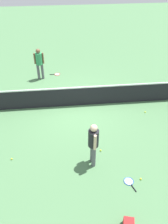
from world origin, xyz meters
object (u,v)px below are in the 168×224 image
(tennis_ball_near_player, at_px, (141,179))
(tennis_ball_by_net, at_px, (101,150))
(tennis_racket_far_player, at_px, (57,74))
(player_near_side, at_px, (93,142))
(tennis_ball_baseline, at_px, (145,112))
(tennis_ball_stray_left, at_px, (12,159))
(tennis_racket_near_player, at_px, (129,182))
(player_far_side, at_px, (39,61))

(tennis_ball_near_player, relative_size, tennis_ball_by_net, 1.00)
(tennis_racket_far_player, bearing_deg, player_near_side, -80.09)
(player_near_side, relative_size, tennis_ball_baseline, 25.76)
(tennis_racket_far_player, relative_size, tennis_ball_baseline, 8.87)
(tennis_ball_near_player, bearing_deg, tennis_ball_stray_left, 163.04)
(tennis_racket_near_player, bearing_deg, tennis_ball_stray_left, 160.67)
(player_far_side, relative_size, tennis_ball_near_player, 25.76)
(player_far_side, relative_size, tennis_racket_far_player, 2.90)
(player_near_side, distance_m, tennis_ball_baseline, 3.87)
(tennis_racket_far_player, xyz_separation_m, tennis_ball_near_player, (2.59, -7.46, 0.02))
(player_far_side, bearing_deg, tennis_racket_near_player, -66.83)
(tennis_racket_near_player, bearing_deg, tennis_racket_far_player, 106.31)
(tennis_ball_by_net, bearing_deg, tennis_racket_far_player, 103.98)
(player_far_side, bearing_deg, tennis_ball_stray_left, -97.75)
(tennis_racket_far_player, height_order, tennis_ball_stray_left, tennis_ball_stray_left)
(tennis_racket_near_player, xyz_separation_m, tennis_ball_near_player, (0.39, 0.06, 0.02))
(tennis_ball_baseline, bearing_deg, player_near_side, -136.08)
(player_near_side, bearing_deg, tennis_ball_near_player, -30.50)
(player_near_side, distance_m, tennis_ball_by_net, 1.16)
(player_near_side, bearing_deg, tennis_ball_baseline, 43.92)
(tennis_racket_near_player, relative_size, tennis_ball_baseline, 9.20)
(tennis_ball_by_net, relative_size, tennis_ball_baseline, 1.00)
(player_near_side, relative_size, tennis_racket_far_player, 2.90)
(tennis_ball_near_player, relative_size, tennis_ball_stray_left, 1.00)
(player_far_side, relative_size, tennis_ball_by_net, 25.76)
(tennis_ball_by_net, distance_m, tennis_ball_stray_left, 3.16)
(tennis_racket_far_player, height_order, tennis_ball_by_net, tennis_ball_by_net)
(player_far_side, xyz_separation_m, tennis_racket_far_player, (0.85, 0.39, -1.00))
(tennis_racket_near_player, distance_m, tennis_ball_by_net, 1.58)
(player_far_side, bearing_deg, tennis_ball_near_player, -64.02)
(tennis_racket_near_player, xyz_separation_m, tennis_racket_far_player, (-2.20, 7.52, 0.00))
(tennis_ball_by_net, bearing_deg, tennis_ball_near_player, -51.77)
(player_near_side, distance_m, player_far_side, 6.54)
(tennis_ball_by_net, distance_m, tennis_ball_baseline, 3.13)
(tennis_racket_far_player, bearing_deg, tennis_ball_stray_left, -104.87)
(tennis_ball_near_player, bearing_deg, tennis_racket_near_player, -171.92)
(player_near_side, xyz_separation_m, tennis_ball_baseline, (2.70, 2.60, -0.98))
(player_far_side, bearing_deg, tennis_ball_baseline, -37.60)
(tennis_ball_by_net, bearing_deg, player_near_side, -124.78)
(tennis_racket_near_player, height_order, tennis_ball_near_player, tennis_ball_near_player)
(player_near_side, distance_m, tennis_racket_far_player, 6.79)
(player_far_side, height_order, tennis_racket_near_player, player_far_side)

